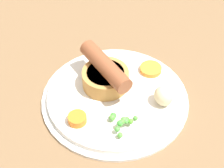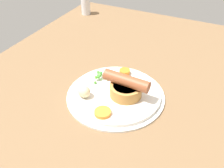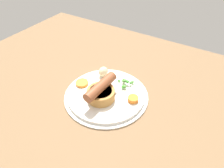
# 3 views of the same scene
# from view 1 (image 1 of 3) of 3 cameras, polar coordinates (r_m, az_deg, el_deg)

# --- Properties ---
(dining_table) EXTENTS (1.10, 0.80, 0.03)m
(dining_table) POSITION_cam_1_polar(r_m,az_deg,el_deg) (0.62, 1.07, -3.94)
(dining_table) COLOR brown
(dining_table) RESTS_ON ground
(dinner_plate) EXTENTS (0.24, 0.24, 0.01)m
(dinner_plate) POSITION_cam_1_polar(r_m,az_deg,el_deg) (0.61, 0.64, -1.96)
(dinner_plate) COLOR silver
(dinner_plate) RESTS_ON dining_table
(sausage_pudding) EXTENTS (0.08, 0.11, 0.06)m
(sausage_pudding) POSITION_cam_1_polar(r_m,az_deg,el_deg) (0.60, -0.77, 1.61)
(sausage_pudding) COLOR #BC8442
(sausage_pudding) RESTS_ON dinner_plate
(pea_pile) EXTENTS (0.05, 0.04, 0.02)m
(pea_pile) POSITION_cam_1_polar(r_m,az_deg,el_deg) (0.56, 1.43, -5.71)
(pea_pile) COLOR green
(pea_pile) RESTS_ON dinner_plate
(potato_chunk_0) EXTENTS (0.03, 0.03, 0.03)m
(potato_chunk_0) POSITION_cam_1_polar(r_m,az_deg,el_deg) (0.59, 7.83, -1.83)
(potato_chunk_0) COLOR beige
(potato_chunk_0) RESTS_ON dinner_plate
(carrot_slice_2) EXTENTS (0.03, 0.03, 0.01)m
(carrot_slice_2) POSITION_cam_1_polar(r_m,az_deg,el_deg) (0.56, -5.17, -5.47)
(carrot_slice_2) COLOR orange
(carrot_slice_2) RESTS_ON dinner_plate
(carrot_slice_3) EXTENTS (0.04, 0.04, 0.01)m
(carrot_slice_3) POSITION_cam_1_polar(r_m,az_deg,el_deg) (0.64, 5.92, 2.27)
(carrot_slice_3) COLOR orange
(carrot_slice_3) RESTS_ON dinner_plate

